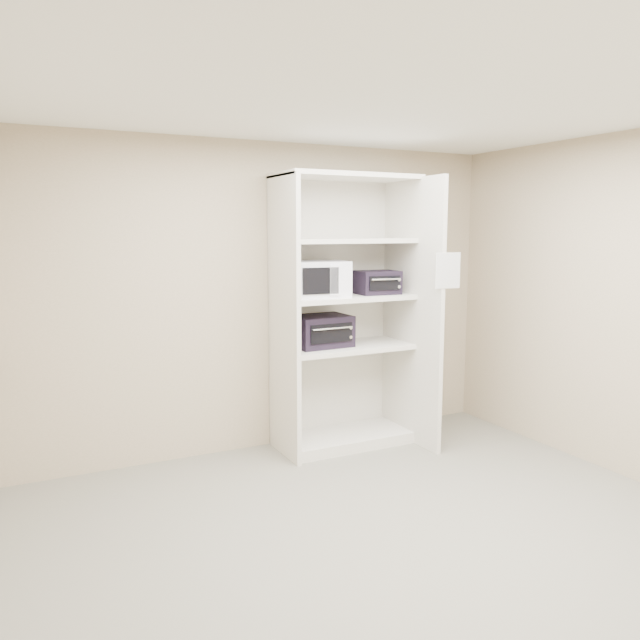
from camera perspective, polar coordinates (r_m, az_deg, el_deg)
name	(u,v)px	position (r m, az deg, el deg)	size (l,w,h in m)	color
floor	(388,540)	(4.21, 6.25, -19.33)	(4.50, 4.00, 0.01)	slate
ceiling	(396,96)	(3.81, 6.93, 19.64)	(4.50, 4.00, 0.01)	white
wall_back	(268,298)	(5.54, -4.81, 2.06)	(4.50, 0.02, 2.70)	tan
wall_right	(640,308)	(5.34, 27.22, 0.94)	(0.02, 4.00, 2.70)	tan
shelving_unit	(349,321)	(5.59, 2.70, -0.13)	(1.24, 0.92, 2.42)	beige
microwave	(316,279)	(5.38, -0.38, 3.77)	(0.51, 0.39, 0.31)	white
toaster_oven_upper	(377,282)	(5.64, 5.26, 3.44)	(0.37, 0.27, 0.21)	black
toaster_oven_lower	(321,331)	(5.52, 0.07, -1.00)	(0.50, 0.37, 0.28)	black
paper_sign	(448,271)	(5.35, 11.62, 4.45)	(0.23, 0.01, 0.29)	white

